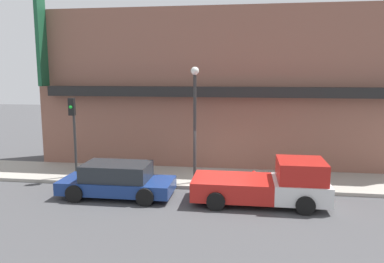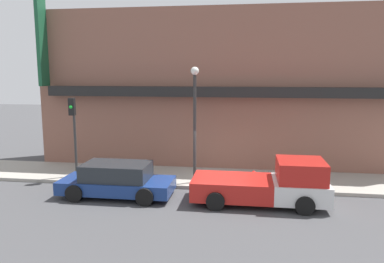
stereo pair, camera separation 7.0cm
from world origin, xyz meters
The scene contains 8 objects.
ground_plane centered at (0.00, 0.00, 0.00)m, with size 80.00×80.00×0.00m, color #424244.
sidewalk centered at (0.00, 1.65, 0.08)m, with size 36.00×3.31×0.15m.
building centered at (-0.02, 4.78, 4.15)m, with size 19.80×3.80×11.02m.
pickup_truck centered at (2.05, -1.30, 0.77)m, with size 5.16×2.27×1.76m.
parked_car centered at (-4.06, -1.30, 0.68)m, with size 4.61×2.08×1.39m.
fire_hydrant centered at (1.51, 0.54, 0.48)m, with size 0.19×0.19×0.65m.
street_lamp centered at (-1.10, 0.61, 3.40)m, with size 0.36×0.36×5.14m.
traffic_light centered at (-6.83, 0.74, 2.72)m, with size 0.28×0.42×3.73m.
Camera 1 is at (1.07, -15.54, 5.03)m, focal length 35.00 mm.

